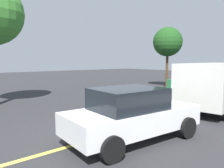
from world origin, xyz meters
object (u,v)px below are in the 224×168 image
object	(u,v)px
white_van	(216,83)
car_green_near_curb	(190,80)
car_white_crossing	(132,114)
tree_left_verge	(168,42)

from	to	relation	value
white_van	car_green_near_curb	bearing A→B (deg)	39.65
car_green_near_curb	white_van	bearing A→B (deg)	-140.35
car_white_crossing	car_green_near_curb	world-z (taller)	car_green_near_curb
white_van	car_white_crossing	xyz separation A→B (m)	(-5.94, -0.24, -0.49)
white_van	tree_left_verge	size ratio (longest dim) A/B	1.04
car_white_crossing	tree_left_verge	xyz separation A→B (m)	(11.89, 7.25, 3.13)
white_van	car_white_crossing	world-z (taller)	white_van
white_van	car_white_crossing	size ratio (longest dim) A/B	1.28
white_van	car_green_near_curb	world-z (taller)	white_van
car_white_crossing	tree_left_verge	distance (m)	14.27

